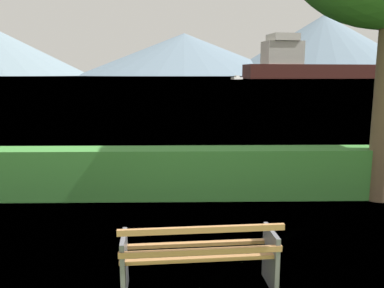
{
  "coord_description": "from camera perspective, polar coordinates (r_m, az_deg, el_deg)",
  "views": [
    {
      "loc": [
        -0.16,
        -4.14,
        2.42
      ],
      "look_at": [
        0.0,
        3.83,
        1.0
      ],
      "focal_mm": 36.67,
      "sensor_mm": 36.0,
      "label": 1
    }
  ],
  "objects": [
    {
      "name": "water_surface",
      "position": [
        313.81,
        -1.11,
        9.7
      ],
      "size": [
        620.0,
        620.0,
        0.0
      ],
      "primitive_type": "plane",
      "color": "slate",
      "rests_on": "ground_plane"
    },
    {
      "name": "park_bench",
      "position": [
        4.54,
        1.06,
        -15.9
      ],
      "size": [
        1.78,
        0.7,
        0.87
      ],
      "color": "olive",
      "rests_on": "ground_plane"
    },
    {
      "name": "fishing_boat_near",
      "position": [
        185.03,
        6.56,
        9.52
      ],
      "size": [
        6.03,
        6.09,
        1.76
      ],
      "color": "silver",
      "rests_on": "water_surface"
    },
    {
      "name": "cargo_ship_large",
      "position": [
        227.4,
        19.09,
        10.6
      ],
      "size": [
        108.67,
        30.65,
        22.96
      ],
      "color": "#471E19",
      "rests_on": "water_surface"
    },
    {
      "name": "hedge_row",
      "position": [
        7.76,
        0.06,
        -4.22
      ],
      "size": [
        11.19,
        0.64,
        0.99
      ],
      "primitive_type": "cube",
      "color": "#387A33",
      "rests_on": "ground_plane"
    },
    {
      "name": "distant_hills",
      "position": [
        575.26,
        -2.63,
        13.53
      ],
      "size": [
        755.67,
        338.53,
        84.49
      ],
      "color": "slate",
      "rests_on": "ground_plane"
    },
    {
      "name": "ground_plane",
      "position": [
        4.8,
        0.96,
        -20.18
      ],
      "size": [
        1400.0,
        1400.0,
        0.0
      ],
      "primitive_type": "plane",
      "color": "olive"
    }
  ]
}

